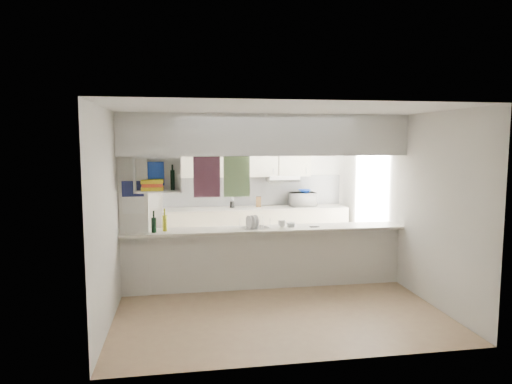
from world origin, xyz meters
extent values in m
plane|color=#A17C5E|center=(0.00, 0.00, 0.00)|extent=(4.80, 4.80, 0.00)
plane|color=white|center=(0.00, 0.00, 2.60)|extent=(4.80, 4.80, 0.00)
plane|color=silver|center=(0.00, 2.40, 1.30)|extent=(4.20, 0.00, 4.20)
plane|color=silver|center=(-2.10, 0.00, 1.30)|extent=(0.00, 4.80, 4.80)
plane|color=silver|center=(2.10, 0.00, 1.30)|extent=(0.00, 4.80, 4.80)
cube|color=silver|center=(0.00, 0.00, 0.44)|extent=(4.20, 0.15, 0.88)
cube|color=#B8B3A2|center=(0.00, 0.00, 0.90)|extent=(4.20, 0.50, 0.04)
cube|color=white|center=(0.00, 0.00, 2.30)|extent=(4.20, 0.50, 0.60)
cube|color=silver|center=(-1.90, 0.00, 1.30)|extent=(0.40, 0.18, 2.60)
cube|color=#191E4C|center=(-1.90, -0.10, 1.55)|extent=(0.30, 0.01, 0.22)
cube|color=white|center=(-1.90, -0.10, 1.32)|extent=(0.30, 0.01, 0.24)
cube|color=#331629|center=(-0.85, 0.22, 1.68)|extent=(0.40, 0.02, 0.62)
cube|color=#1C787E|center=(-0.40, 0.22, 1.68)|extent=(0.40, 0.02, 0.62)
cube|color=white|center=(-1.55, -0.10, 1.51)|extent=(0.65, 0.35, 0.02)
cube|color=white|center=(-1.55, -0.10, 1.99)|extent=(0.65, 0.35, 0.02)
cube|color=white|center=(-1.55, 0.06, 1.75)|extent=(0.65, 0.02, 0.50)
cube|color=white|center=(-1.86, -0.10, 1.75)|extent=(0.02, 0.35, 0.50)
cube|color=white|center=(-1.24, -0.10, 1.75)|extent=(0.02, 0.35, 0.50)
cube|color=gold|center=(-1.63, -0.10, 1.55)|extent=(0.30, 0.24, 0.05)
cube|color=#B22F17|center=(-1.63, -0.10, 1.60)|extent=(0.28, 0.22, 0.05)
cube|color=gold|center=(-1.63, -0.10, 1.65)|extent=(0.30, 0.24, 0.05)
cube|color=navy|center=(-1.60, 0.02, 1.75)|extent=(0.26, 0.02, 0.34)
cylinder|color=black|center=(-1.35, -0.10, 1.67)|extent=(0.06, 0.06, 0.28)
cube|color=beige|center=(0.20, 2.10, 0.45)|extent=(3.60, 0.60, 0.90)
cube|color=#B8B3A2|center=(0.20, 2.10, 0.91)|extent=(3.60, 0.63, 0.03)
cube|color=silver|center=(0.20, 2.38, 1.22)|extent=(3.60, 0.03, 0.60)
cube|color=beige|center=(0.00, 2.23, 1.88)|extent=(2.62, 0.34, 0.72)
cube|color=white|center=(0.75, 2.16, 1.48)|extent=(0.60, 0.46, 0.12)
cube|color=silver|center=(0.75, 1.93, 1.45)|extent=(0.60, 0.02, 0.05)
imported|color=white|center=(1.16, 2.14, 1.06)|extent=(0.50, 0.34, 0.28)
imported|color=navy|center=(1.19, 2.13, 1.23)|extent=(0.25, 0.25, 0.06)
cube|color=silver|center=(-0.16, -0.01, 0.93)|extent=(0.46, 0.40, 0.01)
cylinder|color=white|center=(-0.25, -0.04, 1.03)|extent=(0.07, 0.19, 0.19)
cylinder|color=white|center=(-0.20, -0.02, 1.03)|extent=(0.07, 0.19, 0.19)
cylinder|color=white|center=(-0.14, -0.01, 1.03)|extent=(0.07, 0.19, 0.19)
imported|color=white|center=(0.25, -0.03, 0.98)|extent=(0.15, 0.15, 0.10)
cylinder|color=black|center=(-1.62, -0.10, 1.03)|extent=(0.07, 0.07, 0.22)
cylinder|color=black|center=(-1.62, -0.10, 1.19)|extent=(0.03, 0.03, 0.10)
cylinder|color=#959A19|center=(-1.48, -0.02, 1.04)|extent=(0.07, 0.07, 0.23)
cylinder|color=#959A19|center=(-1.48, -0.02, 1.20)|extent=(0.03, 0.03, 0.10)
cylinder|color=silver|center=(0.40, 0.01, 0.95)|extent=(0.13, 0.13, 0.06)
cube|color=black|center=(0.75, -0.06, 0.93)|extent=(0.14, 0.07, 0.01)
cylinder|color=black|center=(-0.26, 2.15, 0.98)|extent=(0.09, 0.09, 0.13)
cube|color=#52391C|center=(0.27, 2.18, 1.02)|extent=(0.11, 0.10, 0.20)
camera|label=1|loc=(-1.23, -6.62, 2.21)|focal=32.00mm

